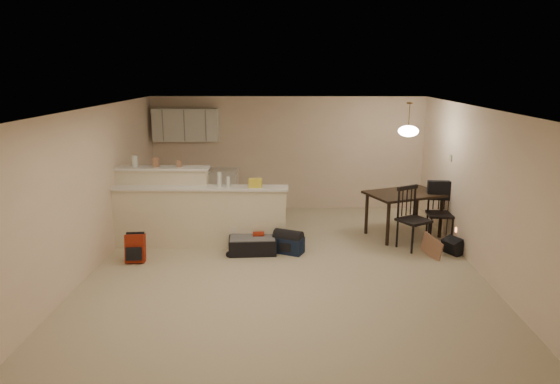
{
  "coord_description": "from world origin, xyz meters",
  "views": [
    {
      "loc": [
        0.08,
        -7.47,
        3.05
      ],
      "look_at": [
        -0.1,
        0.7,
        1.05
      ],
      "focal_mm": 32.0,
      "sensor_mm": 36.0,
      "label": 1
    }
  ],
  "objects_px": {
    "dining_chair_near": "(414,219)",
    "red_backpack": "(135,248)",
    "suitcase": "(252,245)",
    "black_daypack": "(453,246)",
    "dining_table": "(404,198)",
    "navy_duffel": "(288,245)",
    "pendant_lamp": "(408,131)",
    "dining_chair_far": "(440,213)"
  },
  "relations": [
    {
      "from": "dining_chair_near",
      "to": "navy_duffel",
      "type": "distance_m",
      "value": 2.23
    },
    {
      "from": "suitcase",
      "to": "dining_table",
      "type": "bearing_deg",
      "value": 14.3
    },
    {
      "from": "dining_chair_far",
      "to": "black_daypack",
      "type": "distance_m",
      "value": 0.81
    },
    {
      "from": "dining_chair_near",
      "to": "suitcase",
      "type": "height_order",
      "value": "dining_chair_near"
    },
    {
      "from": "dining_chair_near",
      "to": "black_daypack",
      "type": "height_order",
      "value": "dining_chair_near"
    },
    {
      "from": "black_daypack",
      "to": "red_backpack",
      "type": "bearing_deg",
      "value": 67.03
    },
    {
      "from": "dining_chair_far",
      "to": "red_backpack",
      "type": "relative_size",
      "value": 2.3
    },
    {
      "from": "pendant_lamp",
      "to": "suitcase",
      "type": "bearing_deg",
      "value": -160.74
    },
    {
      "from": "dining_table",
      "to": "pendant_lamp",
      "type": "relative_size",
      "value": 2.55
    },
    {
      "from": "dining_chair_far",
      "to": "red_backpack",
      "type": "xyz_separation_m",
      "value": [
        -5.26,
        -1.17,
        -0.3
      ]
    },
    {
      "from": "dining_table",
      "to": "dining_chair_near",
      "type": "height_order",
      "value": "dining_chair_near"
    },
    {
      "from": "red_backpack",
      "to": "pendant_lamp",
      "type": "bearing_deg",
      "value": 11.74
    },
    {
      "from": "dining_table",
      "to": "pendant_lamp",
      "type": "distance_m",
      "value": 1.26
    },
    {
      "from": "dining_table",
      "to": "black_daypack",
      "type": "bearing_deg",
      "value": -79.53
    },
    {
      "from": "navy_duffel",
      "to": "pendant_lamp",
      "type": "bearing_deg",
      "value": 46.78
    },
    {
      "from": "dining_chair_far",
      "to": "red_backpack",
      "type": "height_order",
      "value": "dining_chair_far"
    },
    {
      "from": "pendant_lamp",
      "to": "navy_duffel",
      "type": "xyz_separation_m",
      "value": [
        -2.16,
        -0.97,
        -1.85
      ]
    },
    {
      "from": "dining_table",
      "to": "black_daypack",
      "type": "xyz_separation_m",
      "value": [
        0.65,
        -0.97,
        -0.6
      ]
    },
    {
      "from": "red_backpack",
      "to": "navy_duffel",
      "type": "relative_size",
      "value": 0.9
    },
    {
      "from": "red_backpack",
      "to": "navy_duffel",
      "type": "distance_m",
      "value": 2.53
    },
    {
      "from": "red_backpack",
      "to": "dining_chair_far",
      "type": "bearing_deg",
      "value": 7.13
    },
    {
      "from": "pendant_lamp",
      "to": "dining_chair_near",
      "type": "height_order",
      "value": "pendant_lamp"
    },
    {
      "from": "dining_table",
      "to": "navy_duffel",
      "type": "relative_size",
      "value": 3.1
    },
    {
      "from": "red_backpack",
      "to": "navy_duffel",
      "type": "xyz_separation_m",
      "value": [
        2.49,
        0.47,
        -0.09
      ]
    },
    {
      "from": "dining_chair_near",
      "to": "suitcase",
      "type": "xyz_separation_m",
      "value": [
        -2.79,
        -0.26,
        -0.41
      ]
    },
    {
      "from": "dining_chair_near",
      "to": "navy_duffel",
      "type": "bearing_deg",
      "value": 155.03
    },
    {
      "from": "dining_chair_near",
      "to": "red_backpack",
      "type": "distance_m",
      "value": 4.74
    },
    {
      "from": "dining_chair_near",
      "to": "black_daypack",
      "type": "distance_m",
      "value": 0.79
    },
    {
      "from": "pendant_lamp",
      "to": "dining_chair_far",
      "type": "relative_size",
      "value": 0.59
    },
    {
      "from": "suitcase",
      "to": "black_daypack",
      "type": "relative_size",
      "value": 2.59
    },
    {
      "from": "dining_table",
      "to": "dining_chair_far",
      "type": "bearing_deg",
      "value": -46.86
    },
    {
      "from": "dining_chair_near",
      "to": "suitcase",
      "type": "relative_size",
      "value": 1.37
    },
    {
      "from": "dining_chair_far",
      "to": "navy_duffel",
      "type": "bearing_deg",
      "value": -161.61
    },
    {
      "from": "suitcase",
      "to": "pendant_lamp",
      "type": "bearing_deg",
      "value": 14.3
    },
    {
      "from": "dining_chair_near",
      "to": "black_daypack",
      "type": "bearing_deg",
      "value": -54.35
    },
    {
      "from": "suitcase",
      "to": "dining_chair_far",
      "type": "bearing_deg",
      "value": 6.8
    },
    {
      "from": "suitcase",
      "to": "black_daypack",
      "type": "xyz_separation_m",
      "value": [
        3.42,
        0.0,
        0.0
      ]
    },
    {
      "from": "pendant_lamp",
      "to": "black_daypack",
      "type": "xyz_separation_m",
      "value": [
        0.65,
        -0.97,
        -1.85
      ]
    },
    {
      "from": "dining_chair_far",
      "to": "red_backpack",
      "type": "distance_m",
      "value": 5.39
    },
    {
      "from": "dining_chair_far",
      "to": "suitcase",
      "type": "bearing_deg",
      "value": -164.13
    },
    {
      "from": "dining_chair_near",
      "to": "navy_duffel",
      "type": "height_order",
      "value": "dining_chair_near"
    },
    {
      "from": "black_daypack",
      "to": "navy_duffel",
      "type": "bearing_deg",
      "value": 61.99
    }
  ]
}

